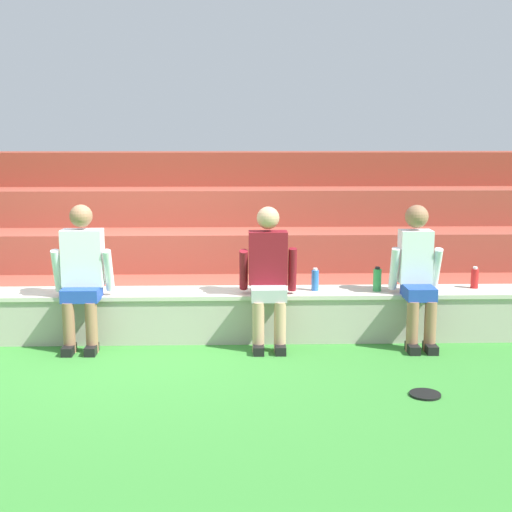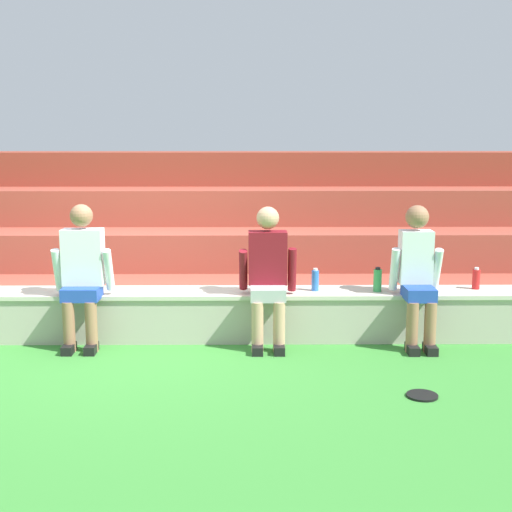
{
  "view_description": "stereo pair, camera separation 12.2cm",
  "coord_description": "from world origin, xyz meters",
  "px_view_note": "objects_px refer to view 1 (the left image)",
  "views": [
    {
      "loc": [
        1.04,
        -6.43,
        2.02
      ],
      "look_at": [
        1.22,
        0.22,
        0.82
      ],
      "focal_mm": 48.99,
      "sensor_mm": 36.0,
      "label": 1
    },
    {
      "loc": [
        1.16,
        -6.43,
        2.02
      ],
      "look_at": [
        1.22,
        0.22,
        0.82
      ],
      "focal_mm": 48.99,
      "sensor_mm": 36.0,
      "label": 2
    }
  ],
  "objects_px": {
    "person_center": "(417,272)",
    "frisbee": "(425,394)",
    "person_far_left": "(82,273)",
    "person_left_of_center": "(268,273)",
    "water_bottle_near_right": "(377,280)",
    "water_bottle_near_left": "(475,278)",
    "water_bottle_mid_left": "(315,280)"
  },
  "relations": [
    {
      "from": "person_far_left",
      "to": "water_bottle_near_right",
      "type": "height_order",
      "value": "person_far_left"
    },
    {
      "from": "person_far_left",
      "to": "water_bottle_near_left",
      "type": "bearing_deg",
      "value": 4.66
    },
    {
      "from": "person_center",
      "to": "frisbee",
      "type": "height_order",
      "value": "person_center"
    },
    {
      "from": "person_left_of_center",
      "to": "water_bottle_near_right",
      "type": "distance_m",
      "value": 1.09
    },
    {
      "from": "person_far_left",
      "to": "water_bottle_near_right",
      "type": "distance_m",
      "value": 2.82
    },
    {
      "from": "person_far_left",
      "to": "person_left_of_center",
      "type": "height_order",
      "value": "person_far_left"
    },
    {
      "from": "person_far_left",
      "to": "water_bottle_mid_left",
      "type": "bearing_deg",
      "value": 6.42
    },
    {
      "from": "water_bottle_near_right",
      "to": "person_far_left",
      "type": "bearing_deg",
      "value": -175.7
    },
    {
      "from": "person_center",
      "to": "water_bottle_near_left",
      "type": "bearing_deg",
      "value": 24.15
    },
    {
      "from": "person_center",
      "to": "water_bottle_mid_left",
      "type": "xyz_separation_m",
      "value": [
        -0.94,
        0.23,
        -0.12
      ]
    },
    {
      "from": "person_far_left",
      "to": "frisbee",
      "type": "relative_size",
      "value": 5.57
    },
    {
      "from": "person_left_of_center",
      "to": "person_center",
      "type": "bearing_deg",
      "value": -0.09
    },
    {
      "from": "person_far_left",
      "to": "person_center",
      "type": "xyz_separation_m",
      "value": [
        3.15,
        0.02,
        -0.01
      ]
    },
    {
      "from": "person_left_of_center",
      "to": "water_bottle_near_right",
      "type": "height_order",
      "value": "person_left_of_center"
    },
    {
      "from": "person_far_left",
      "to": "person_center",
      "type": "height_order",
      "value": "person_far_left"
    },
    {
      "from": "person_left_of_center",
      "to": "water_bottle_mid_left",
      "type": "distance_m",
      "value": 0.54
    },
    {
      "from": "person_far_left",
      "to": "frisbee",
      "type": "bearing_deg",
      "value": -24.42
    },
    {
      "from": "water_bottle_mid_left",
      "to": "person_left_of_center",
      "type": "bearing_deg",
      "value": -153.84
    },
    {
      "from": "water_bottle_near_left",
      "to": "water_bottle_near_right",
      "type": "relative_size",
      "value": 0.9
    },
    {
      "from": "person_center",
      "to": "water_bottle_near_right",
      "type": "xyz_separation_m",
      "value": [
        -0.34,
        0.2,
        -0.11
      ]
    },
    {
      "from": "person_center",
      "to": "frisbee",
      "type": "distance_m",
      "value": 1.52
    },
    {
      "from": "person_far_left",
      "to": "person_left_of_center",
      "type": "relative_size",
      "value": 1.02
    },
    {
      "from": "person_left_of_center",
      "to": "person_center",
      "type": "relative_size",
      "value": 0.99
    },
    {
      "from": "water_bottle_near_left",
      "to": "frisbee",
      "type": "height_order",
      "value": "water_bottle_near_left"
    },
    {
      "from": "person_left_of_center",
      "to": "water_bottle_near_left",
      "type": "xyz_separation_m",
      "value": [
        2.07,
        0.29,
        -0.12
      ]
    },
    {
      "from": "person_center",
      "to": "water_bottle_near_left",
      "type": "relative_size",
      "value": 6.17
    },
    {
      "from": "person_far_left",
      "to": "person_center",
      "type": "distance_m",
      "value": 3.15
    },
    {
      "from": "person_left_of_center",
      "to": "water_bottle_near_right",
      "type": "xyz_separation_m",
      "value": [
        1.07,
        0.19,
        -0.11
      ]
    },
    {
      "from": "water_bottle_near_right",
      "to": "water_bottle_mid_left",
      "type": "distance_m",
      "value": 0.6
    },
    {
      "from": "person_center",
      "to": "frisbee",
      "type": "xyz_separation_m",
      "value": [
        -0.25,
        -1.33,
        -0.7
      ]
    },
    {
      "from": "person_far_left",
      "to": "person_left_of_center",
      "type": "distance_m",
      "value": 1.74
    },
    {
      "from": "person_far_left",
      "to": "water_bottle_near_right",
      "type": "bearing_deg",
      "value": 4.3
    }
  ]
}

